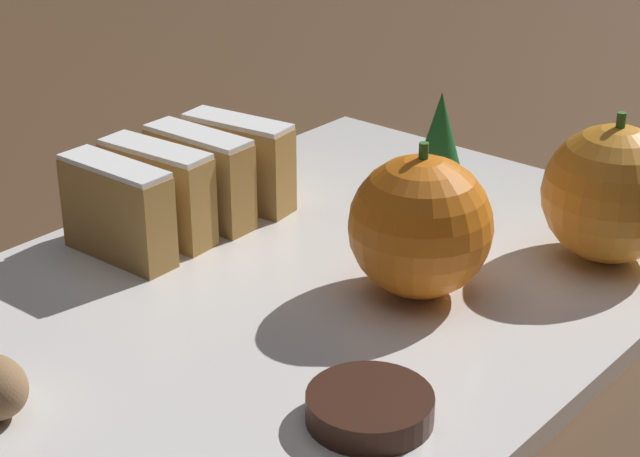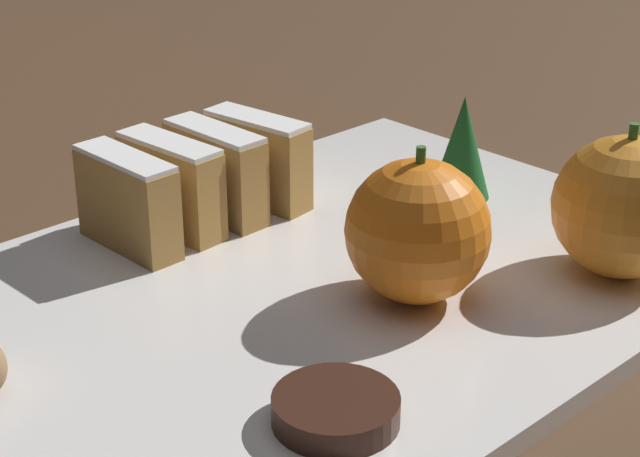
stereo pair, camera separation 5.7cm
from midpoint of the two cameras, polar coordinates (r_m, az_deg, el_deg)
ground_plane at (r=0.58m, az=2.78°, el=-3.81°), size 6.00×6.00×0.00m
serving_platter at (r=0.58m, az=2.79°, el=-3.29°), size 0.32×0.44×0.01m
stollen_slice_front at (r=0.61m, az=-7.62°, el=1.36°), size 0.07×0.02×0.06m
stollen_slice_second at (r=0.63m, az=-5.41°, el=2.24°), size 0.07×0.03×0.06m
stollen_slice_third at (r=0.64m, az=-3.09°, el=2.96°), size 0.07×0.02×0.06m
stollen_slice_fourth at (r=0.66m, az=-0.92°, el=3.65°), size 0.07×0.03×0.06m
orange_near at (r=0.60m, az=18.53°, el=1.06°), size 0.08×0.08×0.09m
orange_far at (r=0.55m, az=8.18°, el=-0.20°), size 0.08×0.08×0.08m
chocolate_cookie at (r=0.46m, az=4.40°, el=-9.71°), size 0.06×0.06×0.01m
evergreen_sprig at (r=0.68m, az=9.98°, el=4.26°), size 0.04×0.04×0.07m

